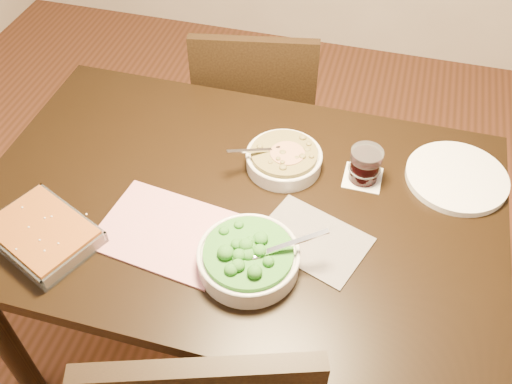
% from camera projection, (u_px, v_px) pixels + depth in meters
% --- Properties ---
extents(ground, '(4.00, 4.00, 0.00)m').
position_uv_depth(ground, '(242.00, 338.00, 2.07)').
color(ground, '#4B2915').
rests_on(ground, ground).
extents(table, '(1.40, 0.90, 0.75)m').
position_uv_depth(table, '(238.00, 222.00, 1.59)').
color(table, black).
rests_on(table, ground).
extents(magazine_a, '(0.36, 0.29, 0.01)m').
position_uv_depth(magazine_a, '(167.00, 231.00, 1.44)').
color(magazine_a, '#BD3657').
rests_on(magazine_a, table).
extents(magazine_b, '(0.31, 0.26, 0.00)m').
position_uv_depth(magazine_b, '(312.00, 240.00, 1.42)').
color(magazine_b, '#222228').
rests_on(magazine_b, table).
extents(coaster, '(0.10, 0.10, 0.00)m').
position_uv_depth(coaster, '(363.00, 178.00, 1.57)').
color(coaster, white).
rests_on(coaster, table).
extents(stew_bowl, '(0.21, 0.21, 0.08)m').
position_uv_depth(stew_bowl, '(284.00, 158.00, 1.58)').
color(stew_bowl, silver).
rests_on(stew_bowl, table).
extents(broccoli_bowl, '(0.27, 0.25, 0.09)m').
position_uv_depth(broccoli_bowl, '(249.00, 258.00, 1.35)').
color(broccoli_bowl, silver).
rests_on(broccoli_bowl, table).
extents(baking_dish, '(0.32, 0.28, 0.05)m').
position_uv_depth(baking_dish, '(43.00, 234.00, 1.41)').
color(baking_dish, silver).
rests_on(baking_dish, table).
extents(wine_tumbler, '(0.09, 0.09, 0.10)m').
position_uv_depth(wine_tumbler, '(365.00, 164.00, 1.53)').
color(wine_tumbler, black).
rests_on(wine_tumbler, coaster).
extents(dinner_plate, '(0.28, 0.28, 0.02)m').
position_uv_depth(dinner_plate, '(457.00, 177.00, 1.56)').
color(dinner_plate, white).
rests_on(dinner_plate, table).
extents(chair_far, '(0.49, 0.49, 0.90)m').
position_uv_depth(chair_far, '(256.00, 115.00, 2.15)').
color(chair_far, black).
rests_on(chair_far, ground).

